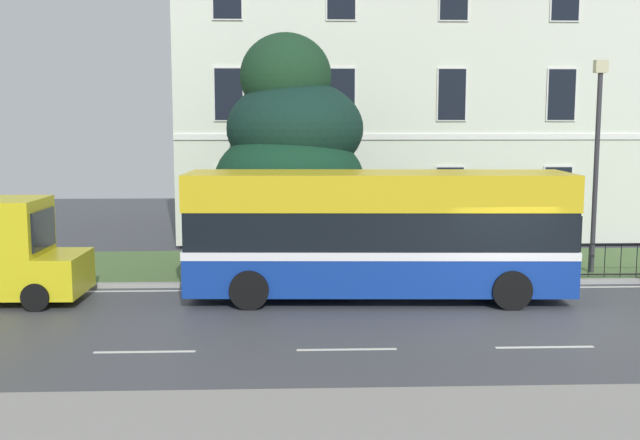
% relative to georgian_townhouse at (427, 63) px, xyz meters
% --- Properties ---
extents(ground_plane, '(60.00, 56.00, 0.18)m').
position_rel_georgian_townhouse_xyz_m(ground_plane, '(-0.54, -14.35, -6.87)').
color(ground_plane, '#42444A').
extents(georgian_townhouse, '(19.77, 10.25, 13.39)m').
position_rel_georgian_townhouse_xyz_m(georgian_townhouse, '(0.00, 0.00, 0.00)').
color(georgian_townhouse, silver).
rests_on(georgian_townhouse, ground_plane).
extents(iron_verge_railing, '(14.77, 0.04, 0.97)m').
position_rel_georgian_townhouse_xyz_m(iron_verge_railing, '(0.00, -10.91, -6.23)').
color(iron_verge_railing, black).
rests_on(iron_verge_railing, ground_plane).
extents(evergreen_tree, '(4.95, 5.02, 7.31)m').
position_rel_georgian_townhouse_xyz_m(evergreen_tree, '(-5.61, -8.72, -3.95)').
color(evergreen_tree, '#423328').
rests_on(evergreen_tree, ground_plane).
extents(single_decker_bus, '(9.72, 2.87, 3.24)m').
position_rel_georgian_townhouse_xyz_m(single_decker_bus, '(-3.43, -12.75, -5.15)').
color(single_decker_bus, navy).
rests_on(single_decker_bus, ground_plane).
extents(street_lamp_post, '(0.36, 0.24, 6.10)m').
position_rel_georgian_townhouse_xyz_m(street_lamp_post, '(3.16, -10.16, -3.20)').
color(street_lamp_post, '#333338').
rests_on(street_lamp_post, ground_plane).
extents(litter_bin, '(0.46, 0.46, 1.09)m').
position_rel_georgian_townhouse_xyz_m(litter_bin, '(-4.10, -10.11, -6.18)').
color(litter_bin, '#4C4742').
rests_on(litter_bin, ground_plane).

